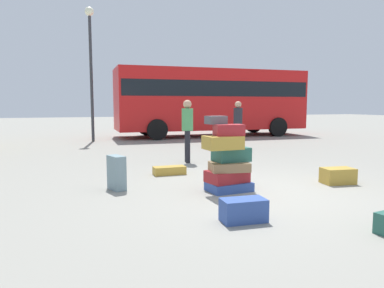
# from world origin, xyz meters

# --- Properties ---
(ground_plane) EXTENTS (80.00, 80.00, 0.00)m
(ground_plane) POSITION_xyz_m (0.00, 0.00, 0.00)
(ground_plane) COLOR gray
(suitcase_tower) EXTENTS (0.88, 0.62, 1.32)m
(suitcase_tower) POSITION_xyz_m (-0.45, 0.27, 0.54)
(suitcase_tower) COLOR #334F99
(suitcase_tower) RESTS_ON ground
(suitcase_tan_white_trunk) EXTENTS (0.69, 0.30, 0.18)m
(suitcase_tan_white_trunk) POSITION_xyz_m (-1.00, 2.05, 0.09)
(suitcase_tan_white_trunk) COLOR #B28C33
(suitcase_tan_white_trunk) RESTS_ON ground
(suitcase_slate_foreground_near) EXTENTS (0.31, 0.44, 0.61)m
(suitcase_slate_foreground_near) POSITION_xyz_m (-2.28, 1.02, 0.31)
(suitcase_slate_foreground_near) COLOR gray
(suitcase_slate_foreground_near) RESTS_ON ground
(suitcase_tan_foreground_far) EXTENTS (0.64, 0.44, 0.30)m
(suitcase_tan_foreground_far) POSITION_xyz_m (1.82, 0.09, 0.15)
(suitcase_tan_foreground_far) COLOR #B28C33
(suitcase_tan_foreground_far) RESTS_ON ground
(suitcase_navy_upright_blue) EXTENTS (0.60, 0.35, 0.30)m
(suitcase_navy_upright_blue) POSITION_xyz_m (-0.96, -1.30, 0.15)
(suitcase_navy_upright_blue) COLOR #334F99
(suitcase_navy_upright_blue) RESTS_ON ground
(person_bearded_onlooker) EXTENTS (0.30, 0.33, 1.63)m
(person_bearded_onlooker) POSITION_xyz_m (2.41, 5.51, 0.98)
(person_bearded_onlooker) COLOR #3F334C
(person_bearded_onlooker) RESTS_ON ground
(person_tourist_with_camera) EXTENTS (0.30, 0.34, 1.64)m
(person_tourist_with_camera) POSITION_xyz_m (-0.09, 3.49, 0.98)
(person_tourist_with_camera) COLOR black
(person_tourist_with_camera) RESTS_ON ground
(parked_bus) EXTENTS (9.15, 2.97, 3.15)m
(parked_bus) POSITION_xyz_m (3.59, 10.69, 1.83)
(parked_bus) COLOR red
(parked_bus) RESTS_ON ground
(lamp_post) EXTENTS (0.36, 0.36, 5.40)m
(lamp_post) POSITION_xyz_m (-2.03, 9.91, 3.59)
(lamp_post) COLOR #333338
(lamp_post) RESTS_ON ground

